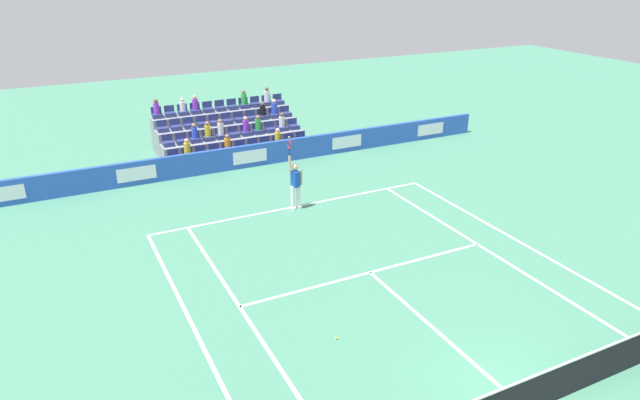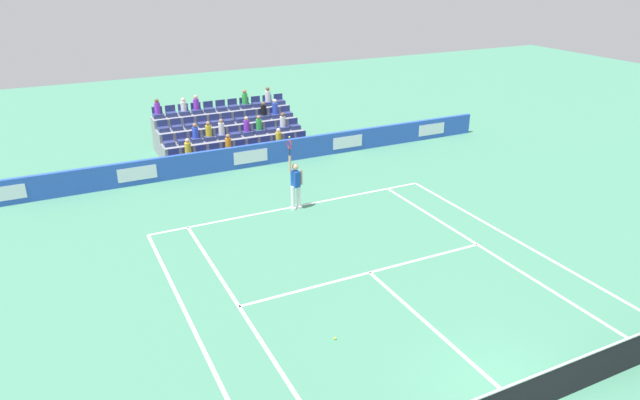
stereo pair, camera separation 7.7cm
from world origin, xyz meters
TOP-DOWN VIEW (x-y plane):
  - line_baseline at (0.00, -11.89)m, footprint 10.97×0.10m
  - line_service at (0.00, -6.40)m, footprint 8.23×0.10m
  - line_centre_service at (0.00, -3.20)m, footprint 0.10×6.40m
  - line_singles_sideline_left at (4.12, -5.95)m, footprint 0.10×11.89m
  - line_singles_sideline_right at (-4.12, -5.95)m, footprint 0.10×11.89m
  - line_doubles_sideline_left at (5.49, -5.95)m, footprint 0.10×11.89m
  - line_doubles_sideline_right at (-5.49, -5.95)m, footprint 0.10×11.89m
  - line_centre_mark at (0.00, -11.79)m, footprint 0.10×0.20m
  - sponsor_barrier at (-0.00, -16.89)m, footprint 24.65×0.22m
  - tennis_net at (0.00, 0.00)m, footprint 11.97×0.10m
  - tennis_player at (0.05, -11.73)m, footprint 0.53×0.38m
  - stadium_stand at (-0.00, -19.82)m, footprint 6.82×3.80m
  - loose_tennis_ball at (2.44, -3.96)m, footprint 0.07×0.07m

SIDE VIEW (x-z plane):
  - line_baseline at x=0.00m, z-range 0.00..0.01m
  - line_service at x=0.00m, z-range 0.00..0.01m
  - line_centre_service at x=0.00m, z-range 0.00..0.01m
  - line_singles_sideline_left at x=4.12m, z-range 0.00..0.01m
  - line_singles_sideline_right at x=-4.12m, z-range 0.00..0.01m
  - line_doubles_sideline_left at x=5.49m, z-range 0.00..0.01m
  - line_doubles_sideline_right at x=-5.49m, z-range 0.00..0.01m
  - line_centre_mark at x=0.00m, z-range 0.00..0.01m
  - loose_tennis_ball at x=2.44m, z-range 0.00..0.07m
  - tennis_net at x=0.00m, z-range -0.04..1.03m
  - sponsor_barrier at x=0.00m, z-range 0.00..1.02m
  - stadium_stand at x=0.00m, z-range -0.62..2.00m
  - tennis_player at x=0.05m, z-range -0.43..2.42m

